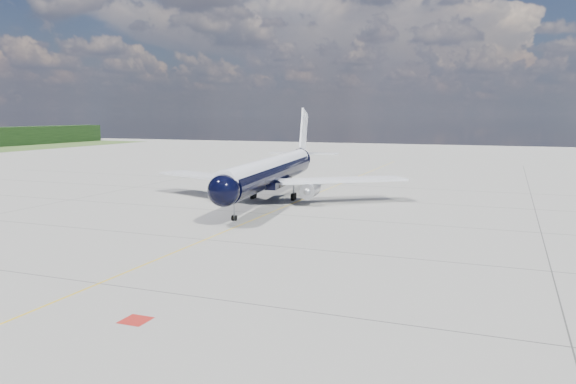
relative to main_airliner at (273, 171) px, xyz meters
name	(u,v)px	position (x,y,z in m)	size (l,w,h in m)	color
ground	(283,207)	(3.81, -5.70, -4.01)	(320.00, 320.00, 0.00)	gray
taxiway_centerline	(268,214)	(3.81, -10.70, -4.01)	(0.16, 160.00, 0.01)	#DDAF0B
red_marking	(136,320)	(10.61, -45.70, -4.01)	(1.60, 1.60, 0.01)	maroon
main_airliner	(273,171)	(0.00, 0.00, 0.00)	(36.49, 44.73, 12.93)	black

